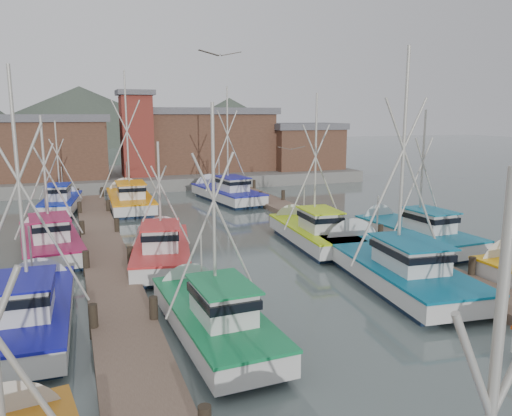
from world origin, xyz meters
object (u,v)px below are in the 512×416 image
object	(u,v)px
lookout_tower	(137,133)
boat_12	(129,199)
boat_8	(162,249)
boat_4	(210,315)

from	to	relation	value
lookout_tower	boat_12	xyz separation A→B (m)	(-2.16, -11.00, -4.86)
boat_8	lookout_tower	bearing A→B (deg)	95.82
boat_12	lookout_tower	bearing A→B (deg)	80.16
boat_4	boat_8	distance (m)	9.09
lookout_tower	boat_12	distance (m)	12.21
lookout_tower	boat_4	bearing A→B (deg)	-93.60
lookout_tower	boat_12	bearing A→B (deg)	-101.12
boat_8	boat_12	distance (m)	15.94
boat_4	boat_8	size ratio (longest dim) A/B	0.95
boat_4	boat_12	bearing A→B (deg)	87.32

